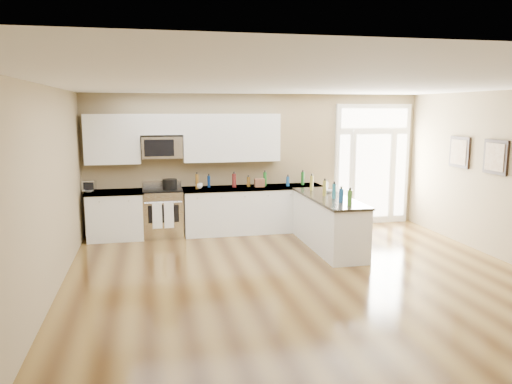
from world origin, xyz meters
TOP-DOWN VIEW (x-y plane):
  - ground at (0.00, 0.00)m, footprint 8.00×8.00m
  - room_shell at (0.00, 0.00)m, footprint 8.00×8.00m
  - back_cabinet_left at (-2.87, 3.69)m, footprint 1.10×0.66m
  - back_cabinet_right at (-0.16, 3.69)m, footprint 2.85×0.66m
  - peninsula_cabinet at (0.93, 2.24)m, footprint 0.69×2.32m
  - upper_cabinet_left at (-2.88, 3.83)m, footprint 1.04×0.33m
  - upper_cabinet_right at (-0.57, 3.83)m, footprint 1.94×0.33m
  - upper_cabinet_short at (-1.95, 3.83)m, footprint 0.82×0.33m
  - microwave at (-1.95, 3.80)m, footprint 0.78×0.41m
  - entry_door at (2.55, 3.95)m, footprint 1.70×0.10m
  - wall_art_near at (3.47, 2.20)m, footprint 0.05×0.58m
  - wall_art_far at (3.47, 1.20)m, footprint 0.05×0.58m
  - kitchen_range at (-1.97, 3.69)m, footprint 0.76×0.68m
  - stockpot at (-1.83, 3.60)m, footprint 0.34×0.34m
  - toaster_oven at (-3.35, 3.82)m, footprint 0.27×0.23m
  - cardboard_box at (-0.04, 3.65)m, footprint 0.20×0.15m
  - bowl_left at (-3.35, 3.68)m, footprint 0.21×0.21m
  - bowl_peninsula at (1.07, 2.70)m, footprint 0.22×0.22m
  - cup_counter at (-1.26, 3.65)m, footprint 0.16×0.16m
  - counter_bottles at (0.35, 2.93)m, footprint 2.41×2.45m

SIDE VIEW (x-z plane):
  - ground at x=0.00m, z-range 0.00..0.00m
  - peninsula_cabinet at x=0.93m, z-range -0.04..0.90m
  - back_cabinet_right at x=-0.16m, z-range -0.03..0.91m
  - back_cabinet_left at x=-2.87m, z-range -0.03..0.91m
  - kitchen_range at x=-1.97m, z-range -0.06..1.02m
  - bowl_left at x=-3.35m, z-range 0.94..0.98m
  - bowl_peninsula at x=1.07m, z-range 0.94..0.99m
  - cup_counter at x=-1.26m, z-range 0.94..1.05m
  - cardboard_box at x=-0.04m, z-range 0.94..1.10m
  - toaster_oven at x=-3.35m, z-range 0.94..1.15m
  - stockpot at x=-1.83m, z-range 0.95..1.17m
  - counter_bottles at x=0.35m, z-range 0.92..1.21m
  - entry_door at x=2.55m, z-range 0.00..2.60m
  - wall_art_near at x=3.47m, z-range 1.41..1.99m
  - wall_art_far at x=3.47m, z-range 1.41..1.99m
  - room_shell at x=0.00m, z-range -2.29..5.71m
  - microwave at x=-1.95m, z-range 1.55..1.97m
  - upper_cabinet_left at x=-2.88m, z-range 1.45..2.40m
  - upper_cabinet_right at x=-0.57m, z-range 1.45..2.40m
  - upper_cabinet_short at x=-1.95m, z-range 2.00..2.40m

